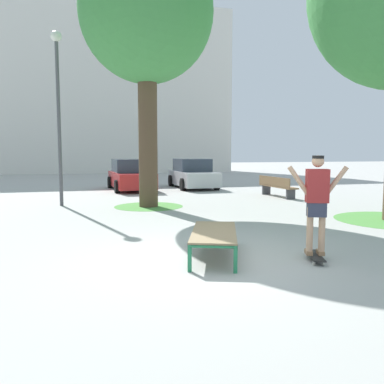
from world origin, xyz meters
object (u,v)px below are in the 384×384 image
park_bench (277,186)px  light_post (58,93)px  skate_box (214,233)px  car_red (131,176)px  tree_mid_back (147,14)px  skater (317,198)px  car_silver (193,174)px  skateboard (315,256)px

park_bench → light_post: light_post is taller
skate_box → car_red: bearing=90.3°
car_red → light_post: (-2.93, -5.13, 3.13)m
tree_mid_back → car_red: tree_mid_back is taller
skater → car_silver: 13.86m
tree_mid_back → light_post: bearing=161.0°
tree_mid_back → light_post: size_ratio=1.48×
car_red → skate_box: bearing=-89.7°
skate_box → park_bench: size_ratio=0.84×
park_bench → skater: bearing=-113.3°
skater → skate_box: bearing=157.0°
light_post → skateboard: bearing=-61.2°
tree_mid_back → car_silver: bearing=63.0°
skateboard → light_post: (-4.59, 8.35, 3.75)m
light_post → park_bench: bearing=3.7°
skateboard → light_post: size_ratio=0.14×
skate_box → tree_mid_back: bearing=91.2°
skateboard → car_red: car_red is taller
skateboard → car_red: 13.60m
car_red → skater: bearing=-83.0°
skater → skateboard: bearing=-110.3°
park_bench → tree_mid_back: bearing=-164.6°
park_bench → skateboard: bearing=-113.3°
skater → tree_mid_back: 9.18m
car_red → car_silver: same height
skater → light_post: 9.92m
car_silver → light_post: size_ratio=0.72×
car_silver → light_post: light_post is taller
tree_mid_back → car_silver: tree_mid_back is taller
skater → park_bench: 9.70m
skateboard → skater: size_ratio=0.48×
skate_box → car_red: car_red is taller
skateboard → tree_mid_back: 9.78m
skateboard → tree_mid_back: bearing=103.2°
car_red → park_bench: car_red is taller
skateboard → light_post: 10.24m
skate_box → light_post: size_ratio=0.35×
tree_mid_back → park_bench: tree_mid_back is taller
skater → light_post: size_ratio=0.29×
skate_box → skater: 1.85m
skater → light_post: (-4.59, 8.35, 2.75)m
skate_box → park_bench: bearing=56.6°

